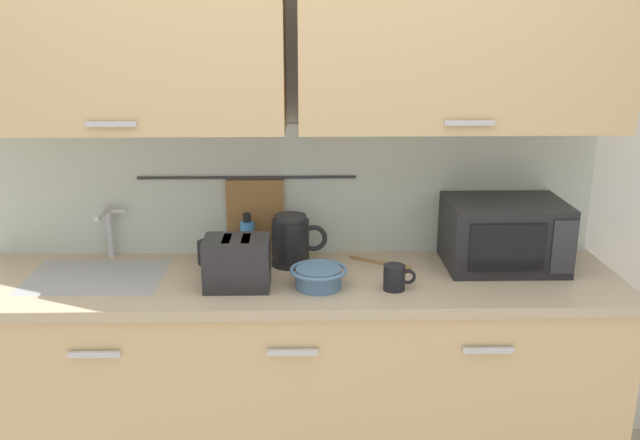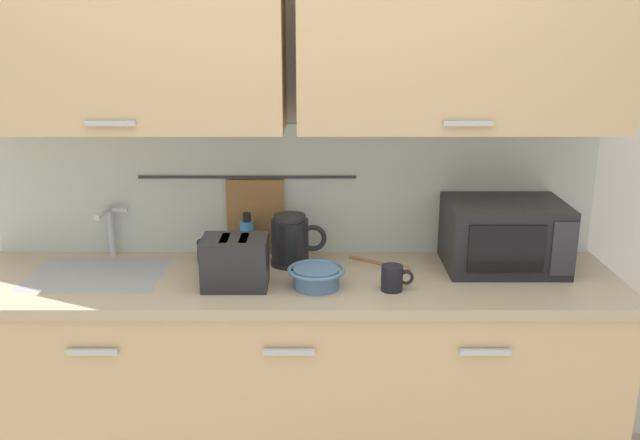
{
  "view_description": "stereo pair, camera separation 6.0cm",
  "coord_description": "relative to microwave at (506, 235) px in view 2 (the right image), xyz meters",
  "views": [
    {
      "loc": [
        0.05,
        -2.14,
        1.85
      ],
      "look_at": [
        0.1,
        0.33,
        1.12
      ],
      "focal_mm": 37.97,
      "sensor_mm": 36.0,
      "label": 1
    },
    {
      "loc": [
        0.11,
        -2.14,
        1.85
      ],
      "look_at": [
        0.1,
        0.33,
        1.12
      ],
      "focal_mm": 37.97,
      "sensor_mm": 36.0,
      "label": 2
    }
  ],
  "objects": [
    {
      "name": "mixing_bowl",
      "position": [
        -0.74,
        -0.22,
        -0.09
      ],
      "size": [
        0.21,
        0.21,
        0.08
      ],
      "color": "#4C7093",
      "rests_on": "counter_unit"
    },
    {
      "name": "toaster",
      "position": [
        -1.04,
        -0.2,
        -0.04
      ],
      "size": [
        0.26,
        0.17,
        0.19
      ],
      "color": "#232326",
      "rests_on": "counter_unit"
    },
    {
      "name": "electric_kettle",
      "position": [
        -0.85,
        0.03,
        -0.03
      ],
      "size": [
        0.23,
        0.16,
        0.21
      ],
      "color": "black",
      "rests_on": "counter_unit"
    },
    {
      "name": "wooden_spoon",
      "position": [
        -0.46,
        0.01,
        -0.13
      ],
      "size": [
        0.25,
        0.17,
        0.01
      ],
      "color": "#9E7042",
      "rests_on": "counter_unit"
    },
    {
      "name": "back_wall_assembly",
      "position": [
        -0.84,
        0.12,
        0.49
      ],
      "size": [
        3.7,
        0.41,
        2.5
      ],
      "color": "silver",
      "rests_on": "ground"
    },
    {
      "name": "counter_unit",
      "position": [
        -0.85,
        -0.11,
        -0.58
      ],
      "size": [
        2.53,
        0.64,
        0.9
      ],
      "color": "tan",
      "rests_on": "ground"
    },
    {
      "name": "mug_by_kettle",
      "position": [
        -0.46,
        -0.24,
        -0.09
      ],
      "size": [
        0.12,
        0.08,
        0.09
      ],
      "color": "black",
      "rests_on": "counter_unit"
    },
    {
      "name": "mug_near_sink",
      "position": [
        -1.19,
        0.05,
        -0.09
      ],
      "size": [
        0.12,
        0.08,
        0.09
      ],
      "color": "black",
      "rests_on": "counter_unit"
    },
    {
      "name": "dish_soap_bottle",
      "position": [
        -1.03,
        0.11,
        -0.05
      ],
      "size": [
        0.06,
        0.06,
        0.2
      ],
      "color": "#3F8CD8",
      "rests_on": "counter_unit"
    },
    {
      "name": "sink_faucet",
      "position": [
        -1.6,
        0.12,
        0.01
      ],
      "size": [
        0.09,
        0.17,
        0.22
      ],
      "color": "#B2B5BA",
      "rests_on": "counter_unit"
    },
    {
      "name": "microwave",
      "position": [
        0.0,
        0.0,
        0.0
      ],
      "size": [
        0.46,
        0.35,
        0.27
      ],
      "color": "black",
      "rests_on": "counter_unit"
    }
  ]
}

